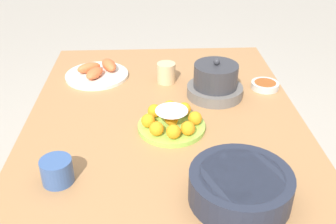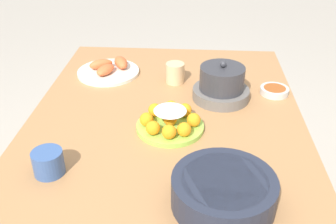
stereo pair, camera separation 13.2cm
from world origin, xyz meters
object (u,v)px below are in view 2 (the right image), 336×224
object	(u,v)px
seafood_platter	(109,69)
serving_bowl	(224,191)
cup_far	(175,73)
warming_pot	(221,85)
sauce_bowl	(274,91)
dining_table	(166,138)
cake_plate	(170,122)
cup_near	(48,162)

from	to	relation	value
seafood_platter	serving_bowl	bearing A→B (deg)	30.43
cup_far	warming_pot	size ratio (longest dim) A/B	0.39
cup_far	serving_bowl	bearing A→B (deg)	12.96
serving_bowl	cup_far	distance (m)	0.71
serving_bowl	sauce_bowl	world-z (taller)	serving_bowl
dining_table	cake_plate	distance (m)	0.15
dining_table	cup_near	distance (m)	0.47
cake_plate	cup_near	world-z (taller)	cake_plate
sauce_bowl	warming_pot	world-z (taller)	warming_pot
cake_plate	cup_far	xyz separation A→B (m)	(-0.35, -0.00, 0.01)
dining_table	cup_near	size ratio (longest dim) A/B	14.60
cup_near	cup_far	world-z (taller)	cup_far
seafood_platter	warming_pot	xyz separation A→B (m)	(0.19, 0.46, 0.04)
cake_plate	seafood_platter	size ratio (longest dim) A/B	0.86
cake_plate	cup_far	bearing A→B (deg)	-179.65
seafood_platter	cup_far	distance (m)	0.29
serving_bowl	cup_near	xyz separation A→B (m)	(-0.09, -0.48, -0.01)
seafood_platter	cup_near	xyz separation A→B (m)	(0.67, -0.04, 0.02)
sauce_bowl	seafood_platter	distance (m)	0.69
sauce_bowl	cup_far	distance (m)	0.40
serving_bowl	cup_far	bearing A→B (deg)	-167.04
sauce_bowl	cup_near	bearing A→B (deg)	-53.43
cup_near	warming_pot	size ratio (longest dim) A/B	0.41
sauce_bowl	seafood_platter	bearing A→B (deg)	-101.70
dining_table	serving_bowl	bearing A→B (deg)	22.57
seafood_platter	cup_near	size ratio (longest dim) A/B	3.01
seafood_platter	warming_pot	world-z (taller)	warming_pot
seafood_platter	cup_near	world-z (taller)	cup_near
serving_bowl	cake_plate	bearing A→B (deg)	-155.19
dining_table	serving_bowl	distance (m)	0.48
sauce_bowl	cup_near	distance (m)	0.88
sauce_bowl	warming_pot	bearing A→B (deg)	-75.68
dining_table	warming_pot	world-z (taller)	warming_pot
warming_pot	cake_plate	bearing A→B (deg)	-38.34
seafood_platter	cup_near	distance (m)	0.67
cup_near	cup_far	size ratio (longest dim) A/B	1.06
serving_bowl	warming_pot	world-z (taller)	warming_pot
sauce_bowl	dining_table	bearing A→B (deg)	-64.48
cake_plate	sauce_bowl	xyz separation A→B (m)	(-0.28, 0.39, -0.01)
cup_far	seafood_platter	bearing A→B (deg)	-102.79
dining_table	cup_far	xyz separation A→B (m)	(-0.27, 0.02, 0.14)
cup_far	cake_plate	bearing A→B (deg)	0.35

